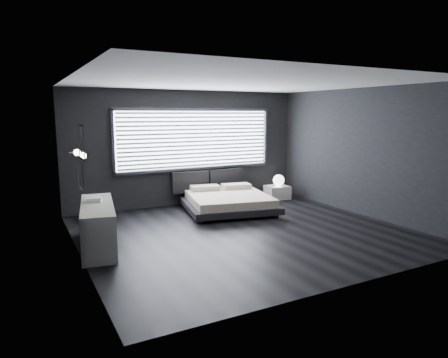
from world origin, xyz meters
TOP-DOWN VIEW (x-y plane):
  - room at (0.00, 0.00)m, footprint 6.04×6.00m
  - window at (0.20, 2.70)m, footprint 4.14×0.09m
  - headboard at (0.49, 2.64)m, footprint 1.96×0.16m
  - sconce_near at (-2.88, 0.05)m, footprint 0.18×0.11m
  - sconce_far at (-2.88, 0.65)m, footprint 0.18×0.11m
  - wall_art_upper at (-2.98, -0.55)m, footprint 0.01×0.48m
  - wall_art_lower at (-2.98, -0.30)m, footprint 0.01×0.48m
  - bed at (0.50, 1.59)m, footprint 2.30×2.23m
  - nightstand at (2.31, 2.18)m, footprint 0.64×0.55m
  - orb_lamp at (2.35, 2.19)m, footprint 0.30×0.30m
  - dresser at (-2.65, 0.39)m, footprint 0.83×1.92m
  - book_stack at (-2.67, 0.65)m, footprint 0.37×0.43m

SIDE VIEW (x-z plane):
  - nightstand at x=2.31m, z-range 0.00..0.34m
  - bed at x=0.50m, z-range -0.02..0.49m
  - dresser at x=-2.65m, z-range 0.00..0.75m
  - orb_lamp at x=2.35m, z-range 0.34..0.64m
  - headboard at x=0.49m, z-range 0.31..0.83m
  - book_stack at x=-2.67m, z-range 0.74..0.82m
  - wall_art_lower at x=-2.98m, z-range 1.14..1.62m
  - room at x=0.00m, z-range 0.00..2.80m
  - sconce_near at x=-2.88m, z-range 1.55..1.66m
  - sconce_far at x=-2.88m, z-range 1.55..1.66m
  - window at x=0.20m, z-range 0.85..2.37m
  - wall_art_upper at x=-2.98m, z-range 1.61..2.09m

